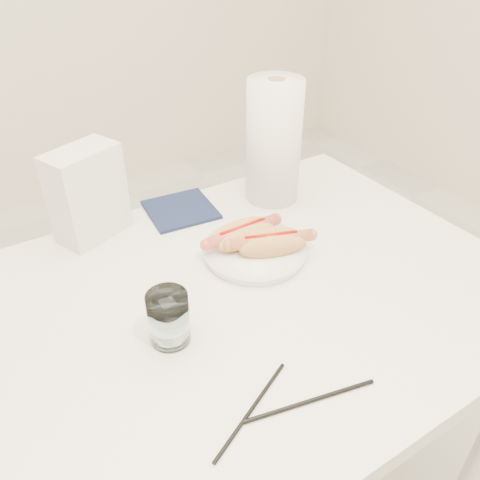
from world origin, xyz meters
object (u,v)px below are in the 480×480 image
plate (255,252)px  hotdog_right (271,243)px  water_glass (169,318)px  paper_towel_roll (274,142)px  napkin_box (88,194)px  hotdog_left (243,234)px  table (220,324)px

plate → hotdog_right: (0.02, -0.03, 0.03)m
plate → water_glass: (-0.26, -0.12, 0.04)m
water_glass → paper_towel_roll: 0.54m
plate → water_glass: size_ratio=2.19×
paper_towel_roll → napkin_box: bearing=170.1°
water_glass → hotdog_right: bearing=19.2°
hotdog_left → hotdog_right: same height
hotdog_right → paper_towel_roll: size_ratio=0.58×
hotdog_left → water_glass: water_glass is taller
table → paper_towel_roll: paper_towel_roll is taller
table → water_glass: 0.17m
water_glass → napkin_box: bearing=90.5°
hotdog_right → water_glass: size_ratio=1.79×
paper_towel_roll → water_glass: bearing=-144.3°
hotdog_left → paper_towel_roll: size_ratio=0.60×
table → hotdog_right: 0.20m
table → hotdog_left: bearing=42.4°
plate → napkin_box: napkin_box is taller
hotdog_left → napkin_box: size_ratio=0.87×
table → water_glass: water_glass is taller
plate → hotdog_left: bearing=110.4°
plate → hotdog_right: 0.05m
plate → water_glass: water_glass is taller
hotdog_left → hotdog_right: 0.07m
plate → hotdog_right: hotdog_right is taller
table → plate: (0.14, 0.09, 0.07)m
plate → hotdog_left: size_ratio=1.20×
plate → paper_towel_roll: bearing=46.7°
table → paper_towel_roll: bearing=40.9°
table → water_glass: size_ratio=12.29×
water_glass → napkin_box: (-0.00, 0.39, 0.05)m
hotdog_right → water_glass: bearing=-140.8°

